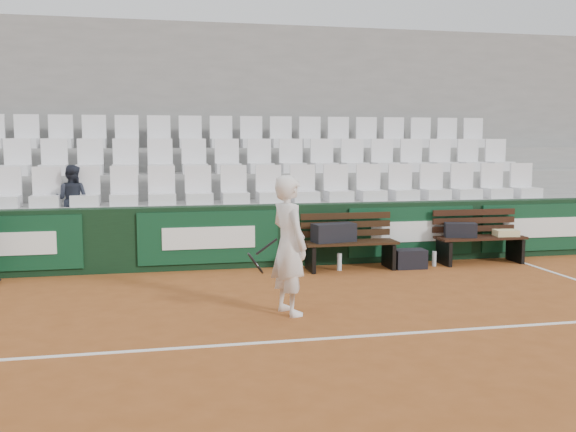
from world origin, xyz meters
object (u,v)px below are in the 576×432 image
at_px(tennis_player, 289,245).
at_px(water_bottle_far, 434,259).
at_px(bench_right, 480,250).
at_px(sports_bag_ground, 410,259).
at_px(sports_bag_left, 334,233).
at_px(water_bottle_near, 339,262).
at_px(bench_left, 350,255).
at_px(spectator_c, 71,171).
at_px(sports_bag_right, 460,230).

bearing_deg(tennis_player, water_bottle_far, 38.69).
height_order(bench_right, sports_bag_ground, bench_right).
xyz_separation_m(sports_bag_left, water_bottle_far, (1.69, -0.06, -0.47)).
bearing_deg(water_bottle_near, sports_bag_ground, -3.26).
bearing_deg(bench_left, sports_bag_ground, -6.40).
distance_m(bench_right, spectator_c, 6.80).
bearing_deg(sports_bag_right, tennis_player, -144.49).
relative_size(sports_bag_left, water_bottle_far, 2.74).
bearing_deg(water_bottle_near, bench_right, 2.36).
distance_m(sports_bag_ground, water_bottle_near, 1.16).
distance_m(tennis_player, spectator_c, 4.51).
height_order(sports_bag_right, water_bottle_far, sports_bag_right).
xyz_separation_m(sports_bag_right, water_bottle_near, (-2.11, -0.11, -0.43)).
xyz_separation_m(sports_bag_left, tennis_player, (-1.24, -2.40, 0.22)).
bearing_deg(sports_bag_right, water_bottle_far, -168.51).
bearing_deg(spectator_c, sports_bag_right, -173.49).
height_order(bench_left, spectator_c, spectator_c).
bearing_deg(water_bottle_far, bench_left, 178.56).
xyz_separation_m(bench_left, sports_bag_ground, (0.97, -0.11, -0.07)).
bearing_deg(water_bottle_near, water_bottle_far, 0.24).
relative_size(bench_right, sports_bag_ground, 2.99).
relative_size(water_bottle_near, spectator_c, 0.25).
bearing_deg(sports_bag_ground, spectator_c, 167.34).
bearing_deg(bench_left, water_bottle_near, -167.19).
height_order(bench_left, sports_bag_ground, bench_left).
height_order(bench_right, sports_bag_left, sports_bag_left).
xyz_separation_m(sports_bag_ground, water_bottle_near, (-1.16, 0.07, -0.02)).
height_order(bench_right, water_bottle_far, bench_right).
xyz_separation_m(sports_bag_right, spectator_c, (-6.23, 1.01, 0.98)).
bearing_deg(tennis_player, bench_left, 57.71).
xyz_separation_m(sports_bag_left, sports_bag_right, (2.19, 0.04, -0.03)).
bearing_deg(sports_bag_ground, bench_right, 7.26).
height_order(sports_bag_ground, water_bottle_near, sports_bag_ground).
distance_m(water_bottle_near, water_bottle_far, 1.61).
xyz_separation_m(bench_right, sports_bag_right, (-0.37, 0.01, 0.34)).
xyz_separation_m(water_bottle_near, spectator_c, (-4.12, 1.12, 1.42)).
distance_m(bench_left, sports_bag_right, 1.95).
distance_m(sports_bag_ground, water_bottle_far, 0.46).
bearing_deg(tennis_player, sports_bag_right, 35.51).
bearing_deg(water_bottle_near, sports_bag_right, 2.94).
height_order(sports_bag_left, sports_bag_ground, sports_bag_left).
relative_size(bench_right, spectator_c, 1.36).
distance_m(sports_bag_right, water_bottle_far, 0.68).
height_order(water_bottle_near, tennis_player, tennis_player).
xyz_separation_m(sports_bag_right, sports_bag_ground, (-0.95, -0.17, -0.42)).
distance_m(sports_bag_left, water_bottle_near, 0.47).
relative_size(sports_bag_ground, tennis_player, 0.31).
height_order(sports_bag_left, sports_bag_right, sports_bag_left).
xyz_separation_m(sports_bag_left, spectator_c, (-4.04, 1.05, 0.96)).
distance_m(bench_right, sports_bag_right, 0.50).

